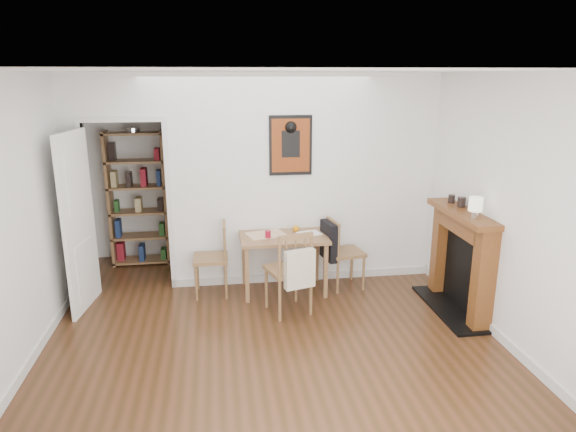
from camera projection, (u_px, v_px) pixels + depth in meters
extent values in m
plane|color=#4E2C19|center=(271.00, 332.00, 5.30)|extent=(5.20, 5.20, 0.00)
plane|color=silver|center=(251.00, 166.00, 7.43)|extent=(4.50, 0.00, 4.50)
plane|color=silver|center=(328.00, 348.00, 2.47)|extent=(4.50, 0.00, 4.50)
plane|color=silver|center=(23.00, 220.00, 4.64)|extent=(0.00, 5.20, 5.20)
plane|color=silver|center=(488.00, 203.00, 5.26)|extent=(0.00, 5.20, 5.20)
plane|color=silver|center=(268.00, 71.00, 4.61)|extent=(5.20, 5.20, 0.00)
cube|color=silver|center=(304.00, 181.00, 6.37)|extent=(3.35, 0.10, 2.60)
cube|color=silver|center=(77.00, 187.00, 6.00)|extent=(0.25, 0.10, 2.60)
cube|color=silver|center=(120.00, 97.00, 5.80)|extent=(0.90, 0.10, 0.55)
cube|color=silver|center=(87.00, 210.00, 6.08)|extent=(0.06, 0.14, 2.05)
cube|color=silver|center=(170.00, 207.00, 6.21)|extent=(0.06, 0.14, 2.05)
cube|color=silver|center=(304.00, 276.00, 6.64)|extent=(3.35, 0.02, 0.10)
cube|color=silver|center=(20.00, 379.00, 4.41)|extent=(0.02, 4.00, 0.10)
cube|color=silver|center=(505.00, 342.00, 5.02)|extent=(0.02, 4.00, 0.10)
cube|color=white|center=(79.00, 223.00, 5.64)|extent=(0.15, 0.80, 2.00)
cube|color=black|center=(291.00, 146.00, 6.16)|extent=(0.52, 0.02, 0.72)
cube|color=maroon|center=(291.00, 146.00, 6.15)|extent=(0.46, 0.00, 0.64)
cube|color=olive|center=(284.00, 237.00, 6.15)|extent=(1.04, 0.66, 0.04)
cube|color=olive|center=(247.00, 275.00, 5.92)|extent=(0.05, 0.05, 0.67)
cube|color=olive|center=(326.00, 271.00, 6.04)|extent=(0.05, 0.05, 0.67)
cube|color=olive|center=(244.00, 259.00, 6.44)|extent=(0.05, 0.05, 0.67)
cube|color=olive|center=(317.00, 256.00, 6.57)|extent=(0.05, 0.05, 0.67)
cube|color=black|center=(328.00, 241.00, 6.21)|extent=(0.16, 0.38, 0.47)
cube|color=beige|center=(298.00, 268.00, 5.40)|extent=(0.35, 0.20, 0.42)
cube|color=olive|center=(110.00, 200.00, 6.98)|extent=(0.04, 0.31, 1.86)
cube|color=olive|center=(166.00, 198.00, 7.08)|extent=(0.04, 0.31, 1.86)
cube|color=olive|center=(143.00, 260.00, 7.27)|extent=(0.78, 0.31, 0.03)
cube|color=olive|center=(139.00, 212.00, 7.08)|extent=(0.78, 0.31, 0.03)
cube|color=olive|center=(133.00, 133.00, 6.80)|extent=(0.78, 0.31, 0.03)
cube|color=maroon|center=(138.00, 199.00, 7.03)|extent=(0.69, 0.25, 0.25)
cube|color=brown|center=(483.00, 281.00, 5.21)|extent=(0.20, 0.16, 1.10)
cube|color=brown|center=(442.00, 249.00, 6.16)|extent=(0.20, 0.16, 1.10)
cube|color=brown|center=(463.00, 213.00, 5.52)|extent=(0.30, 1.21, 0.06)
cube|color=brown|center=(464.00, 225.00, 5.56)|extent=(0.20, 0.85, 0.20)
cube|color=black|center=(465.00, 272.00, 5.72)|extent=(0.08, 0.81, 0.88)
cube|color=black|center=(452.00, 308.00, 5.82)|extent=(0.45, 1.25, 0.03)
cylinder|color=maroon|center=(268.00, 234.00, 6.05)|extent=(0.07, 0.07, 0.09)
sphere|color=orange|center=(296.00, 229.00, 6.28)|extent=(0.08, 0.08, 0.08)
cube|color=beige|center=(266.00, 234.00, 6.19)|extent=(0.52, 0.45, 0.00)
cube|color=white|center=(309.00, 233.00, 6.21)|extent=(0.31, 0.26, 0.01)
cylinder|color=silver|center=(475.00, 215.00, 5.20)|extent=(0.07, 0.07, 0.08)
cylinder|color=beige|center=(476.00, 204.00, 5.17)|extent=(0.14, 0.14, 0.14)
cylinder|color=black|center=(461.00, 202.00, 5.66)|extent=(0.09, 0.09, 0.11)
cylinder|color=black|center=(452.00, 199.00, 5.83)|extent=(0.08, 0.08, 0.09)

